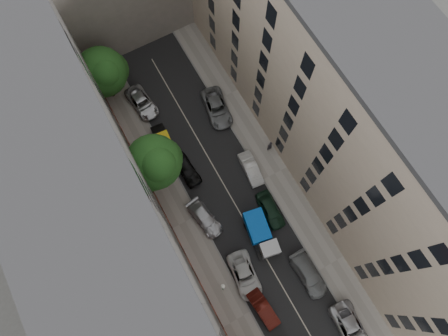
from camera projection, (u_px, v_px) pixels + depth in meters
ground at (231, 197)px, 42.91m from camera, size 120.00×120.00×0.00m
road_surface at (231, 197)px, 42.90m from camera, size 8.00×44.00×0.02m
sidewalk_left at (186, 221)px, 41.99m from camera, size 3.00×44.00×0.15m
sidewalk_right at (275, 174)px, 43.70m from camera, size 3.00×44.00×0.15m
building_left at (113, 230)px, 31.74m from camera, size 8.00×44.00×20.00m
building_right at (342, 110)px, 35.15m from camera, size 8.00×44.00×20.00m
tarp_truck at (260, 233)px, 40.43m from camera, size 2.74×5.19×2.26m
car_left_1 at (263, 309)px, 38.64m from camera, size 1.80×4.17×1.34m
car_left_2 at (245, 275)px, 39.63m from camera, size 2.94×5.23×1.38m
car_left_3 at (205, 218)px, 41.50m from camera, size 2.61×4.81×1.32m
car_left_4 at (187, 169)px, 43.17m from camera, size 2.03×4.38×1.45m
car_left_5 at (163, 142)px, 44.22m from camera, size 1.82×4.37×1.41m
car_left_6 at (142, 103)px, 45.82m from camera, size 2.79×5.07×1.35m
car_right_0 at (351, 329)px, 38.00m from camera, size 2.92×5.47×1.46m
car_right_1 at (309, 274)px, 39.63m from camera, size 2.10×4.98×1.44m
car_right_2 at (271, 210)px, 41.71m from camera, size 2.04×4.46×1.48m
car_right_3 at (251, 169)px, 43.24m from camera, size 1.79×4.21×1.35m
car_right_4 at (217, 108)px, 45.52m from camera, size 3.31×5.71×1.50m
tree_mid at (156, 163)px, 37.39m from camera, size 5.57×5.33×9.31m
tree_far at (103, 73)px, 42.29m from camera, size 5.61×5.39×7.50m
lamp_post at (223, 287)px, 35.68m from camera, size 0.36×0.36×7.04m
pedestrian at (270, 146)px, 43.69m from camera, size 0.70×0.51×1.80m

